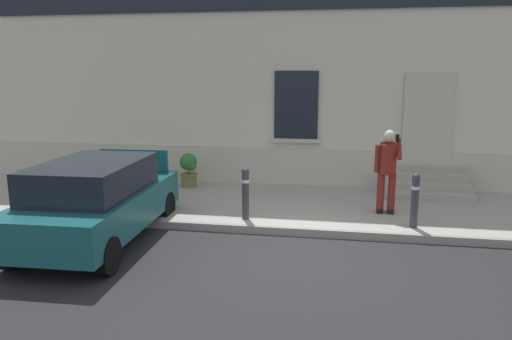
# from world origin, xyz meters

# --- Properties ---
(ground_plane) EXTENTS (80.00, 80.00, 0.00)m
(ground_plane) POSITION_xyz_m (0.00, 0.00, 0.00)
(ground_plane) COLOR #232326
(sidewalk) EXTENTS (24.00, 3.60, 0.15)m
(sidewalk) POSITION_xyz_m (0.00, 2.80, 0.07)
(sidewalk) COLOR #99968E
(sidewalk) RESTS_ON ground
(curb_edge) EXTENTS (24.00, 0.12, 0.15)m
(curb_edge) POSITION_xyz_m (0.00, 0.94, 0.07)
(curb_edge) COLOR gray
(curb_edge) RESTS_ON ground
(building_facade) EXTENTS (24.00, 1.52, 7.50)m
(building_facade) POSITION_xyz_m (0.01, 5.29, 3.73)
(building_facade) COLOR beige
(building_facade) RESTS_ON ground
(entrance_stoop) EXTENTS (1.94, 1.28, 0.64)m
(entrance_stoop) POSITION_xyz_m (2.87, 4.12, 0.39)
(entrance_stoop) COLOR #9E998E
(entrance_stoop) RESTS_ON sidewalk
(hatchback_car_teal) EXTENTS (1.89, 4.11, 1.50)m
(hatchback_car_teal) POSITION_xyz_m (-3.44, -0.01, 0.79)
(hatchback_car_teal) COLOR #165156
(hatchback_car_teal) RESTS_ON ground
(bollard_near_person) EXTENTS (0.15, 0.15, 1.04)m
(bollard_near_person) POSITION_xyz_m (2.21, 1.35, 0.71)
(bollard_near_person) COLOR #333338
(bollard_near_person) RESTS_ON sidewalk
(bollard_far_left) EXTENTS (0.15, 0.15, 1.04)m
(bollard_far_left) POSITION_xyz_m (-1.01, 1.35, 0.71)
(bollard_far_left) COLOR #333338
(bollard_far_left) RESTS_ON sidewalk
(person_on_phone) EXTENTS (0.51, 0.50, 1.75)m
(person_on_phone) POSITION_xyz_m (1.76, 2.19, 1.15)
(person_on_phone) COLOR maroon
(person_on_phone) RESTS_ON sidewalk
(planter_cream) EXTENTS (0.44, 0.44, 0.86)m
(planter_cream) POSITION_xyz_m (-5.36, 3.89, 0.61)
(planter_cream) COLOR beige
(planter_cream) RESTS_ON sidewalk
(planter_olive) EXTENTS (0.44, 0.44, 0.86)m
(planter_olive) POSITION_xyz_m (-2.96, 3.85, 0.61)
(planter_olive) COLOR #606B38
(planter_olive) RESTS_ON sidewalk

